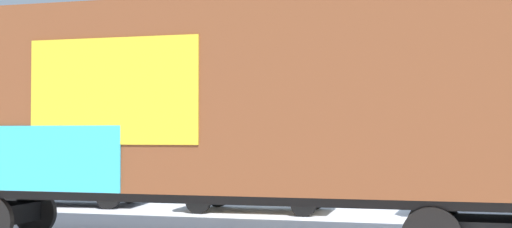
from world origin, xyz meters
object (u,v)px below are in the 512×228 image
Objects in this scene: freight_car at (206,104)px; parked_car_white at (492,185)px; parked_car_black at (73,174)px; parked_car_tan at (257,179)px; flagpole at (497,32)px.

parked_car_white is at bearing 48.30° from freight_car.
parked_car_black is (-5.91, 6.70, -1.68)m from freight_car.
parked_car_tan is at bearing 179.61° from parked_car_white.
parked_car_black is 1.01× the size of parked_car_tan.
parked_car_black is at bearing 131.41° from freight_car.
parked_car_tan is (5.50, -0.48, -0.04)m from parked_car_black.
parked_car_black reaches higher than parked_car_tan.
freight_car is 15.10m from flagpole.
freight_car is 9.10m from parked_car_black.
parked_car_black is (-12.40, -6.60, -4.64)m from flagpole.
parked_car_black is at bearing -151.99° from flagpole.
flagpole is 10.94m from parked_car_tan.
parked_car_tan reaches higher than parked_car_white.
parked_car_tan is (-0.41, 6.22, -1.72)m from freight_car.
freight_car is 8.47m from parked_car_white.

